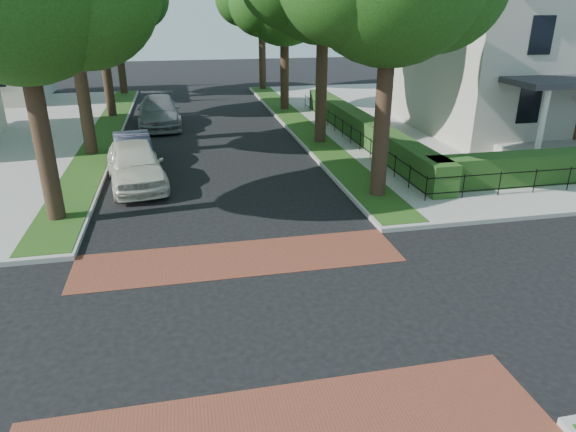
% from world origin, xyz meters
% --- Properties ---
extents(ground, '(120.00, 120.00, 0.00)m').
position_xyz_m(ground, '(0.00, 0.00, 0.00)').
color(ground, black).
rests_on(ground, ground).
extents(sidewalk_ne, '(30.00, 30.00, 0.15)m').
position_xyz_m(sidewalk_ne, '(19.50, 19.00, 0.07)').
color(sidewalk_ne, gray).
rests_on(sidewalk_ne, ground).
extents(crosswalk_far, '(9.00, 2.20, 0.01)m').
position_xyz_m(crosswalk_far, '(0.00, 3.20, 0.01)').
color(crosswalk_far, brown).
rests_on(crosswalk_far, ground).
extents(crosswalk_near, '(9.00, 2.20, 0.01)m').
position_xyz_m(crosswalk_near, '(0.00, -3.20, 0.01)').
color(crosswalk_near, brown).
rests_on(crosswalk_near, ground).
extents(grass_strip_ne, '(1.60, 29.80, 0.02)m').
position_xyz_m(grass_strip_ne, '(5.40, 19.10, 0.16)').
color(grass_strip_ne, '#1F4714').
rests_on(grass_strip_ne, sidewalk_ne).
extents(grass_strip_nw, '(1.60, 29.80, 0.02)m').
position_xyz_m(grass_strip_nw, '(-5.40, 19.10, 0.16)').
color(grass_strip_nw, '#1F4714').
rests_on(grass_strip_nw, sidewalk_nw).
extents(hedge_main_road, '(1.00, 18.00, 1.20)m').
position_xyz_m(hedge_main_road, '(7.70, 15.00, 0.75)').
color(hedge_main_road, '#1F4217').
rests_on(hedge_main_road, sidewalk_ne).
extents(fence_main_road, '(0.06, 18.00, 0.90)m').
position_xyz_m(fence_main_road, '(6.90, 15.00, 0.60)').
color(fence_main_road, black).
rests_on(fence_main_road, sidewalk_ne).
extents(house_victorian, '(13.00, 13.05, 12.48)m').
position_xyz_m(house_victorian, '(17.51, 15.92, 6.02)').
color(house_victorian, '#B9B2A6').
rests_on(house_victorian, sidewalk_ne).
extents(parked_car_front, '(2.78, 5.27, 1.71)m').
position_xyz_m(parked_car_front, '(-3.18, 10.30, 0.85)').
color(parked_car_front, silver).
rests_on(parked_car_front, ground).
extents(parked_car_middle, '(2.12, 4.48, 1.42)m').
position_xyz_m(parked_car_middle, '(-3.44, 13.01, 0.71)').
color(parked_car_middle, '#212432').
rests_on(parked_car_middle, ground).
extents(parked_car_rear, '(2.58, 5.86, 1.67)m').
position_xyz_m(parked_car_rear, '(-2.53, 21.01, 0.84)').
color(parked_car_rear, gray).
rests_on(parked_car_rear, ground).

